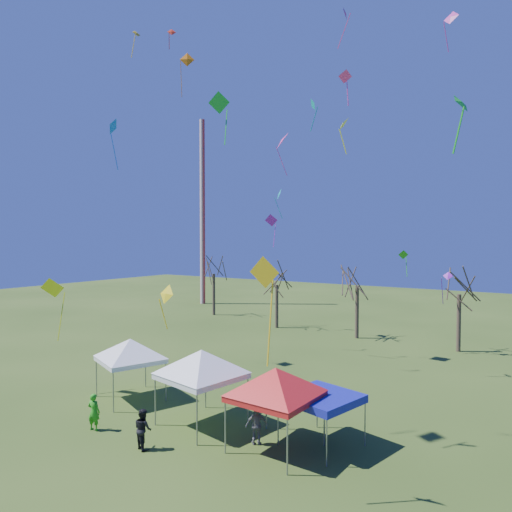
{
  "coord_description": "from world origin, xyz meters",
  "views": [
    {
      "loc": [
        12.0,
        -14.18,
        8.69
      ],
      "look_at": [
        0.84,
        3.0,
        7.98
      ],
      "focal_mm": 32.0,
      "sensor_mm": 36.0,
      "label": 1
    }
  ],
  "objects_px": {
    "tree_1": "(277,269)",
    "tent_white_west": "(130,343)",
    "tent_white_mid": "(201,355)",
    "tent_red": "(276,373)",
    "radio_mast": "(202,212)",
    "tree_2": "(357,267)",
    "tree_3": "(459,274)",
    "person_dark": "(143,429)",
    "person_grey": "(257,425)",
    "tent_blue": "(322,398)",
    "person_green": "(94,412)",
    "tree_0": "(214,259)"
  },
  "relations": [
    {
      "from": "tree_1",
      "to": "tent_white_west",
      "type": "distance_m",
      "value": 22.31
    },
    {
      "from": "tree_1",
      "to": "tent_white_mid",
      "type": "height_order",
      "value": "tree_1"
    },
    {
      "from": "tent_white_west",
      "to": "tent_red",
      "type": "relative_size",
      "value": 0.9
    },
    {
      "from": "radio_mast",
      "to": "tree_2",
      "type": "xyz_separation_m",
      "value": [
        25.63,
        -9.62,
        -6.21
      ]
    },
    {
      "from": "tree_3",
      "to": "person_dark",
      "type": "bearing_deg",
      "value": -108.04
    },
    {
      "from": "person_grey",
      "to": "person_dark",
      "type": "relative_size",
      "value": 0.97
    },
    {
      "from": "tree_1",
      "to": "tree_2",
      "type": "height_order",
      "value": "tree_2"
    },
    {
      "from": "radio_mast",
      "to": "tent_white_west",
      "type": "bearing_deg",
      "value": -56.33
    },
    {
      "from": "radio_mast",
      "to": "tree_1",
      "type": "height_order",
      "value": "radio_mast"
    },
    {
      "from": "tent_white_west",
      "to": "person_grey",
      "type": "bearing_deg",
      "value": -5.95
    },
    {
      "from": "person_grey",
      "to": "tent_blue",
      "type": "bearing_deg",
      "value": 169.9
    },
    {
      "from": "tree_2",
      "to": "person_grey",
      "type": "height_order",
      "value": "tree_2"
    },
    {
      "from": "tree_2",
      "to": "tent_white_west",
      "type": "distance_m",
      "value": 22.36
    },
    {
      "from": "tree_2",
      "to": "tent_white_west",
      "type": "height_order",
      "value": "tree_2"
    },
    {
      "from": "tent_blue",
      "to": "person_dark",
      "type": "height_order",
      "value": "tent_blue"
    },
    {
      "from": "tent_red",
      "to": "person_green",
      "type": "height_order",
      "value": "tent_red"
    },
    {
      "from": "person_green",
      "to": "person_grey",
      "type": "bearing_deg",
      "value": -172.85
    },
    {
      "from": "tree_1",
      "to": "tent_white_mid",
      "type": "bearing_deg",
      "value": -67.98
    },
    {
      "from": "tree_3",
      "to": "person_grey",
      "type": "height_order",
      "value": "tree_3"
    },
    {
      "from": "tree_0",
      "to": "tent_blue",
      "type": "bearing_deg",
      "value": -44.17
    },
    {
      "from": "tent_white_mid",
      "to": "tree_3",
      "type": "bearing_deg",
      "value": 70.57
    },
    {
      "from": "person_grey",
      "to": "radio_mast",
      "type": "bearing_deg",
      "value": -88.28
    },
    {
      "from": "radio_mast",
      "to": "tent_white_mid",
      "type": "relative_size",
      "value": 5.46
    },
    {
      "from": "tent_white_west",
      "to": "person_dark",
      "type": "height_order",
      "value": "tent_white_west"
    },
    {
      "from": "tent_white_mid",
      "to": "person_grey",
      "type": "distance_m",
      "value": 4.15
    },
    {
      "from": "tent_blue",
      "to": "tent_white_mid",
      "type": "bearing_deg",
      "value": -169.05
    },
    {
      "from": "tree_2",
      "to": "tent_blue",
      "type": "distance_m",
      "value": 22.44
    },
    {
      "from": "tent_red",
      "to": "tent_blue",
      "type": "xyz_separation_m",
      "value": [
        1.43,
        1.39,
        -1.19
      ]
    },
    {
      "from": "radio_mast",
      "to": "person_grey",
      "type": "distance_m",
      "value": 45.23
    },
    {
      "from": "radio_mast",
      "to": "person_grey",
      "type": "height_order",
      "value": "radio_mast"
    },
    {
      "from": "radio_mast",
      "to": "tent_blue",
      "type": "height_order",
      "value": "radio_mast"
    },
    {
      "from": "tent_white_west",
      "to": "tent_red",
      "type": "height_order",
      "value": "tent_red"
    },
    {
      "from": "tree_3",
      "to": "tree_0",
      "type": "bearing_deg",
      "value": 172.92
    },
    {
      "from": "tree_1",
      "to": "tent_blue",
      "type": "xyz_separation_m",
      "value": [
        14.73,
        -21.37,
        -3.78
      ]
    },
    {
      "from": "tent_red",
      "to": "person_grey",
      "type": "relative_size",
      "value": 2.77
    },
    {
      "from": "tree_1",
      "to": "person_dark",
      "type": "bearing_deg",
      "value": -71.45
    },
    {
      "from": "tree_1",
      "to": "tree_2",
      "type": "distance_m",
      "value": 8.42
    },
    {
      "from": "tree_1",
      "to": "tent_blue",
      "type": "distance_m",
      "value": 26.23
    },
    {
      "from": "tent_red",
      "to": "tent_blue",
      "type": "bearing_deg",
      "value": 44.37
    },
    {
      "from": "tent_white_west",
      "to": "tent_white_mid",
      "type": "xyz_separation_m",
      "value": [
        5.53,
        -0.61,
        0.23
      ]
    },
    {
      "from": "tent_red",
      "to": "tree_1",
      "type": "bearing_deg",
      "value": 120.31
    },
    {
      "from": "radio_mast",
      "to": "tent_red",
      "type": "distance_m",
      "value": 45.29
    },
    {
      "from": "tree_1",
      "to": "tent_blue",
      "type": "relative_size",
      "value": 2.24
    },
    {
      "from": "tree_0",
      "to": "tree_1",
      "type": "bearing_deg",
      "value": -15.18
    },
    {
      "from": "tent_blue",
      "to": "person_grey",
      "type": "bearing_deg",
      "value": -149.16
    },
    {
      "from": "tree_0",
      "to": "person_grey",
      "type": "relative_size",
      "value": 5.21
    },
    {
      "from": "tent_white_mid",
      "to": "tent_red",
      "type": "bearing_deg",
      "value": -4.1
    },
    {
      "from": "person_dark",
      "to": "tent_white_mid",
      "type": "bearing_deg",
      "value": -81.27
    },
    {
      "from": "person_green",
      "to": "person_grey",
      "type": "distance_m",
      "value": 7.58
    },
    {
      "from": "person_dark",
      "to": "tent_red",
      "type": "bearing_deg",
      "value": -131.04
    }
  ]
}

